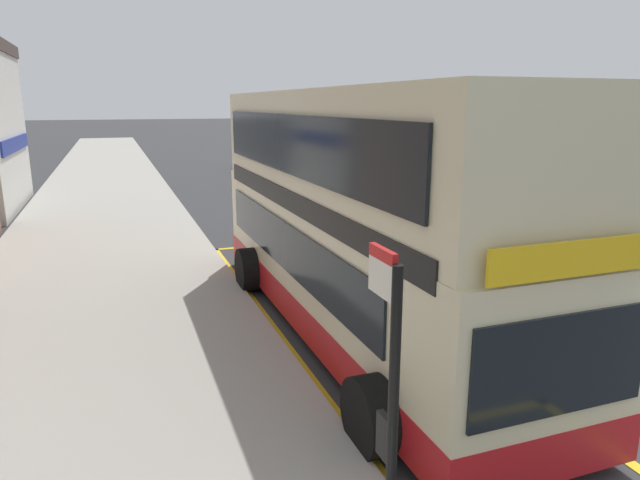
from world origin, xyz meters
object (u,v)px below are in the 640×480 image
object	(u,v)px
parked_car_grey_ahead	(406,189)
parked_car_silver_kerbside	(259,156)
double_decker_bus	(356,222)
parked_car_teal_far	(296,167)
bus_stop_sign	(389,399)

from	to	relation	value
parked_car_grey_ahead	parked_car_silver_kerbside	bearing A→B (deg)	98.77
double_decker_bus	parked_car_teal_far	bearing A→B (deg)	75.20
parked_car_silver_kerbside	bus_stop_sign	bearing A→B (deg)	-104.00
parked_car_teal_far	parked_car_grey_ahead	xyz separation A→B (m)	(1.74, -9.25, 0.00)
double_decker_bus	bus_stop_sign	xyz separation A→B (m)	(-2.13, -5.51, -0.23)
double_decker_bus	bus_stop_sign	distance (m)	5.91
bus_stop_sign	parked_car_grey_ahead	bearing A→B (deg)	60.77
double_decker_bus	parked_car_teal_far	distance (m)	20.90
double_decker_bus	bus_stop_sign	world-z (taller)	double_decker_bus
double_decker_bus	parked_car_grey_ahead	bearing A→B (deg)	57.10
parked_car_grey_ahead	parked_car_silver_kerbside	size ratio (longest dim) A/B	1.00
double_decker_bus	parked_car_silver_kerbside	bearing A→B (deg)	79.53
double_decker_bus	parked_car_teal_far	world-z (taller)	double_decker_bus
parked_car_teal_far	parked_car_silver_kerbside	size ratio (longest dim) A/B	1.00
bus_stop_sign	parked_car_teal_far	xyz separation A→B (m)	(7.46, 25.68, -1.03)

